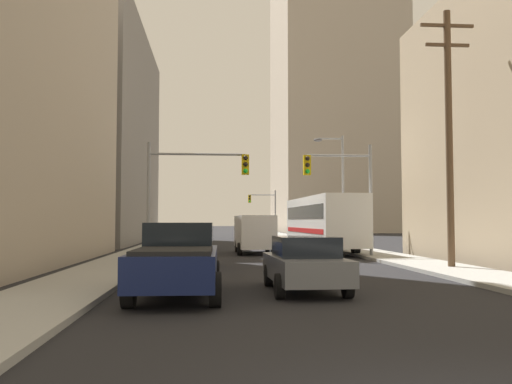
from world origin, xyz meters
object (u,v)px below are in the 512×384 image
(city_bus, at_px, (323,221))
(traffic_signal_near_left, at_px, (194,179))
(sedan_grey, at_px, (305,264))
(traffic_signal_near_right, at_px, (342,181))
(traffic_signal_far_right, at_px, (264,205))
(sedan_silver, at_px, (197,238))
(cargo_van_white, at_px, (254,232))
(sedan_blue, at_px, (190,249))
(pickup_truck_navy, at_px, (178,260))

(city_bus, bearing_deg, traffic_signal_near_left, -146.83)
(sedan_grey, relative_size, traffic_signal_near_right, 0.71)
(traffic_signal_near_right, bearing_deg, sedan_grey, -107.96)
(traffic_signal_near_left, bearing_deg, traffic_signal_far_right, 79.82)
(sedan_silver, relative_size, traffic_signal_near_right, 0.71)
(traffic_signal_far_right, bearing_deg, cargo_van_white, -96.27)
(traffic_signal_near_left, height_order, traffic_signal_far_right, same)
(cargo_van_white, height_order, sedan_grey, cargo_van_white)
(traffic_signal_near_left, bearing_deg, sedan_blue, -89.51)
(city_bus, relative_size, pickup_truck_navy, 2.13)
(pickup_truck_navy, bearing_deg, sedan_blue, 90.21)
(pickup_truck_navy, relative_size, sedan_grey, 1.28)
(sedan_grey, height_order, traffic_signal_near_left, traffic_signal_near_left)
(traffic_signal_near_right, bearing_deg, city_bus, 89.55)
(sedan_grey, bearing_deg, cargo_van_white, 90.11)
(pickup_truck_navy, distance_m, cargo_van_white, 18.29)
(city_bus, distance_m, sedan_grey, 18.81)
(city_bus, bearing_deg, sedan_blue, -127.21)
(traffic_signal_near_left, relative_size, traffic_signal_near_right, 1.00)
(sedan_silver, bearing_deg, cargo_van_white, -59.46)
(cargo_van_white, xyz_separation_m, traffic_signal_near_left, (-3.48, -4.22, 2.82))
(city_bus, height_order, sedan_silver, city_bus)
(sedan_blue, height_order, sedan_silver, same)
(pickup_truck_navy, relative_size, cargo_van_white, 1.03)
(pickup_truck_navy, height_order, traffic_signal_far_right, traffic_signal_far_right)
(pickup_truck_navy, relative_size, sedan_blue, 1.29)
(cargo_van_white, xyz_separation_m, sedan_blue, (-3.43, -9.34, -0.52))
(pickup_truck_navy, height_order, sedan_grey, pickup_truck_navy)
(cargo_van_white, relative_size, traffic_signal_far_right, 0.88)
(sedan_silver, xyz_separation_m, traffic_signal_near_left, (0.09, -10.26, 3.34))
(sedan_grey, distance_m, traffic_signal_near_left, 14.03)
(city_bus, xyz_separation_m, pickup_truck_navy, (-7.74, -18.86, -1.00))
(city_bus, height_order, cargo_van_white, city_bus)
(sedan_grey, distance_m, traffic_signal_far_right, 56.66)
(sedan_blue, height_order, traffic_signal_far_right, traffic_signal_far_right)
(city_bus, distance_m, sedan_silver, 9.51)
(city_bus, bearing_deg, cargo_van_white, -168.38)
(traffic_signal_near_left, bearing_deg, city_bus, 33.17)
(sedan_grey, xyz_separation_m, traffic_signal_far_right, (4.26, 56.41, 3.27))
(sedan_grey, bearing_deg, traffic_signal_far_right, 85.68)
(pickup_truck_navy, bearing_deg, sedan_silver, 90.40)
(cargo_van_white, distance_m, traffic_signal_near_right, 6.62)
(city_bus, height_order, traffic_signal_far_right, traffic_signal_far_right)
(traffic_signal_far_right, bearing_deg, sedan_silver, -103.40)
(traffic_signal_near_left, bearing_deg, pickup_truck_navy, -89.69)
(sedan_blue, distance_m, traffic_signal_near_left, 6.12)
(traffic_signal_near_left, xyz_separation_m, traffic_signal_far_right, (7.77, 43.24, -0.07))
(sedan_grey, relative_size, sedan_blue, 1.01)
(traffic_signal_near_right, bearing_deg, pickup_truck_navy, -119.25)
(sedan_silver, xyz_separation_m, traffic_signal_near_right, (7.87, -10.27, 3.27))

